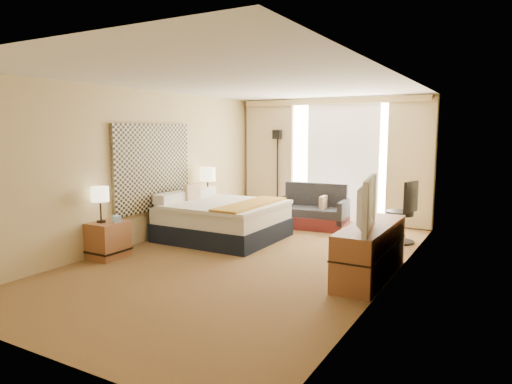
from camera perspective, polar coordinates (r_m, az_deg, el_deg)
The scene contains 21 objects.
floor at distance 6.98m, azimuth -0.76°, elevation -8.23°, with size 4.20×7.00×0.02m, color #542518.
ceiling at distance 6.75m, azimuth -0.80°, elevation 13.52°, with size 4.20×7.00×0.02m, color silver.
wall_back at distance 9.92m, azimuth 9.48°, elevation 4.01°, with size 4.20×0.02×2.60m, color tan.
wall_front at distance 4.14m, azimuth -26.02°, elevation -1.58°, with size 4.20×0.02×2.60m, color tan.
wall_left at distance 8.01m, azimuth -13.90°, elevation 3.06°, with size 0.02×7.00×2.60m, color tan.
wall_right at distance 5.97m, azimuth 16.91°, elevation 1.47°, with size 0.02×7.00×2.60m, color tan.
headboard at distance 8.13m, azimuth -12.73°, elevation 3.01°, with size 0.06×1.85×1.50m, color black.
nightstand_left at distance 7.27m, azimuth -18.02°, elevation -5.73°, with size 0.45×0.52×0.55m, color #945D36.
nightstand_right at distance 9.10m, azimuth -6.36°, elevation -2.75°, with size 0.45×0.52×0.55m, color #945D36.
media_dresser at distance 6.20m, azimuth 14.12°, elevation -7.14°, with size 0.50×1.80×0.70m, color #945D36.
window at distance 9.80m, azimuth 10.80°, elevation 4.06°, with size 2.30×0.02×2.30m, color white.
curtains at distance 9.80m, azimuth 9.25°, elevation 4.61°, with size 4.12×0.19×2.56m.
bed at distance 8.15m, azimuth -4.21°, elevation -3.45°, with size 1.94×1.77×0.94m.
loveseat at distance 9.16m, azimuth 7.06°, elevation -2.63°, with size 1.45×0.87×0.86m.
floor_lamp at distance 10.21m, azimuth 2.70°, elevation 4.58°, with size 0.24×0.24×1.93m.
desk_chair at distance 8.17m, azimuth 17.88°, elevation -2.82°, with size 0.52×0.52×1.08m.
lamp_left at distance 7.13m, azimuth -18.92°, elevation -0.35°, with size 0.26×0.26×0.54m.
lamp_right at distance 8.97m, azimuth -6.08°, elevation 2.14°, with size 0.31×0.31×0.65m.
tissue_box at distance 7.16m, azimuth -17.05°, elevation -3.24°, with size 0.11×0.11×0.10m, color #90BEDF.
telephone at distance 8.95m, azimuth -6.28°, elevation -0.90°, with size 0.19×0.15×0.07m, color black.
television at distance 5.73m, azimuth 12.85°, elevation -1.42°, with size 1.13×0.15×0.65m, color black.
Camera 1 is at (3.38, -5.80, 1.90)m, focal length 32.00 mm.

